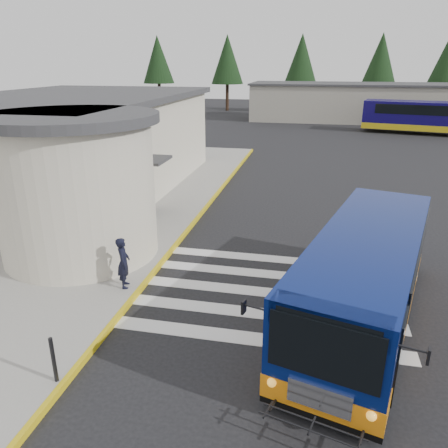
% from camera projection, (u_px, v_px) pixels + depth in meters
% --- Properties ---
extents(ground, '(140.00, 140.00, 0.00)m').
position_uv_depth(ground, '(280.00, 281.00, 13.71)').
color(ground, black).
rests_on(ground, ground).
extents(sidewalk, '(10.00, 34.00, 0.15)m').
position_uv_depth(sidewalk, '(83.00, 217.00, 19.11)').
color(sidewalk, gray).
rests_on(sidewalk, ground).
extents(curb_strip, '(0.12, 34.00, 0.16)m').
position_uv_depth(curb_strip, '(191.00, 226.00, 18.14)').
color(curb_strip, gold).
rests_on(curb_strip, ground).
extents(station_building, '(12.70, 18.70, 4.80)m').
position_uv_depth(station_building, '(73.00, 147.00, 21.26)').
color(station_building, beige).
rests_on(station_building, ground).
extents(crosswalk, '(8.00, 5.35, 0.01)m').
position_uv_depth(crosswalk, '(261.00, 292.00, 13.07)').
color(crosswalk, silver).
rests_on(crosswalk, ground).
extents(depot_building, '(26.40, 8.40, 4.20)m').
position_uv_depth(depot_building, '(366.00, 102.00, 50.30)').
color(depot_building, gray).
rests_on(depot_building, ground).
extents(tree_line, '(58.40, 4.40, 10.00)m').
position_uv_depth(tree_line, '(367.00, 59.00, 55.95)').
color(tree_line, black).
rests_on(tree_line, ground).
extents(transit_bus, '(4.81, 9.16, 2.51)m').
position_uv_depth(transit_bus, '(364.00, 282.00, 11.14)').
color(transit_bus, '#071657').
rests_on(transit_bus, ground).
extents(pedestrian_a, '(0.54, 0.66, 1.56)m').
position_uv_depth(pedestrian_a, '(124.00, 263.00, 12.82)').
color(pedestrian_a, black).
rests_on(pedestrian_a, sidewalk).
extents(pedestrian_b, '(0.75, 0.92, 1.79)m').
position_uv_depth(pedestrian_b, '(57.00, 240.00, 14.16)').
color(pedestrian_b, black).
rests_on(pedestrian_b, sidewalk).
extents(bollard, '(0.09, 0.09, 1.06)m').
position_uv_depth(bollard, '(54.00, 360.00, 9.03)').
color(bollard, black).
rests_on(bollard, sidewalk).
extents(far_bus_a, '(10.35, 4.83, 2.58)m').
position_uv_depth(far_bus_a, '(419.00, 116.00, 41.40)').
color(far_bus_a, '#0D064B').
rests_on(far_bus_a, ground).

